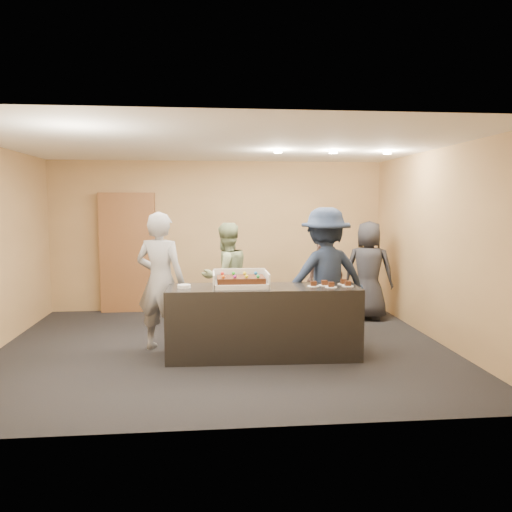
% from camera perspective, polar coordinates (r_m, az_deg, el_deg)
% --- Properties ---
extents(room, '(6.04, 6.00, 2.70)m').
position_cam_1_polar(room, '(6.65, -3.74, 0.95)').
color(room, black).
rests_on(room, ground).
extents(serving_counter, '(2.42, 0.78, 0.90)m').
position_cam_1_polar(serving_counter, '(6.35, 0.83, -7.52)').
color(serving_counter, black).
rests_on(serving_counter, floor).
extents(storage_cabinet, '(0.97, 0.15, 2.13)m').
position_cam_1_polar(storage_cabinet, '(9.18, -14.43, 0.37)').
color(storage_cabinet, brown).
rests_on(storage_cabinet, floor).
extents(cake_box, '(0.69, 0.48, 0.20)m').
position_cam_1_polar(cake_box, '(6.25, -1.78, -3.10)').
color(cake_box, white).
rests_on(cake_box, serving_counter).
extents(sheet_cake, '(0.59, 0.40, 0.11)m').
position_cam_1_polar(sheet_cake, '(6.22, -1.77, -2.67)').
color(sheet_cake, black).
rests_on(sheet_cake, cake_box).
extents(plate_stack, '(0.16, 0.16, 0.04)m').
position_cam_1_polar(plate_stack, '(6.22, -8.23, -3.44)').
color(plate_stack, white).
rests_on(plate_stack, serving_counter).
extents(slice_a, '(0.15, 0.15, 0.07)m').
position_cam_1_polar(slice_a, '(6.31, 6.58, -3.26)').
color(slice_a, white).
rests_on(slice_a, serving_counter).
extents(slice_b, '(0.15, 0.15, 0.07)m').
position_cam_1_polar(slice_b, '(6.39, 7.82, -3.16)').
color(slice_b, white).
rests_on(slice_b, serving_counter).
extents(slice_c, '(0.15, 0.15, 0.07)m').
position_cam_1_polar(slice_c, '(6.27, 8.57, -3.35)').
color(slice_c, white).
rests_on(slice_c, serving_counter).
extents(slice_d, '(0.15, 0.15, 0.07)m').
position_cam_1_polar(slice_d, '(6.53, 9.96, -3.00)').
color(slice_d, white).
rests_on(slice_d, serving_counter).
extents(slice_e, '(0.15, 0.15, 0.07)m').
position_cam_1_polar(slice_e, '(6.38, 10.45, -3.22)').
color(slice_e, white).
rests_on(slice_e, serving_counter).
extents(person_server_grey, '(0.78, 0.64, 1.83)m').
position_cam_1_polar(person_server_grey, '(6.69, -10.87, -2.87)').
color(person_server_grey, '#929397').
rests_on(person_server_grey, floor).
extents(person_sage_man, '(1.00, 0.93, 1.65)m').
position_cam_1_polar(person_sage_man, '(7.66, -3.46, -2.36)').
color(person_sage_man, '#8EA072').
rests_on(person_sage_man, floor).
extents(person_navy_man, '(1.32, 0.90, 1.89)m').
position_cam_1_polar(person_navy_man, '(6.87, 7.90, -2.36)').
color(person_navy_man, '#1E2A44').
rests_on(person_navy_man, floor).
extents(person_brown_extra, '(0.94, 0.96, 1.61)m').
position_cam_1_polar(person_brown_extra, '(7.44, 7.89, -2.78)').
color(person_brown_extra, brown).
rests_on(person_brown_extra, floor).
extents(person_dark_suit, '(0.95, 0.81, 1.65)m').
position_cam_1_polar(person_dark_suit, '(8.54, 12.74, -1.61)').
color(person_dark_suit, '#25252A').
rests_on(person_dark_suit, floor).
extents(ceiling_spotlights, '(1.72, 0.12, 0.03)m').
position_cam_1_polar(ceiling_spotlights, '(7.39, 8.81, 11.64)').
color(ceiling_spotlights, '#FFEAC6').
rests_on(ceiling_spotlights, ceiling).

